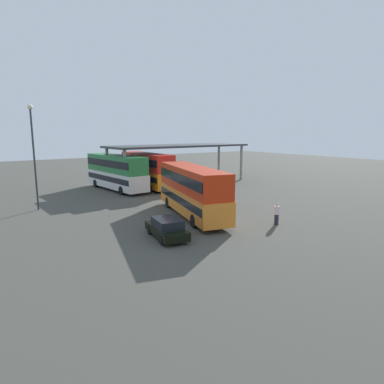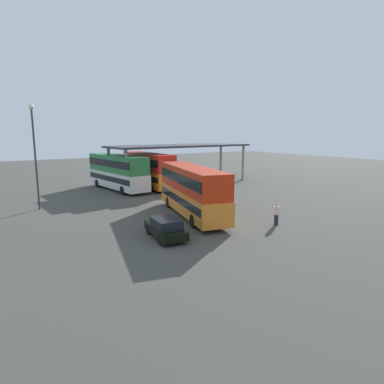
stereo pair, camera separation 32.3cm
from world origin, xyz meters
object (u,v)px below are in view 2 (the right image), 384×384
double_decker_mid_row (148,169)px  pedestrian_waiting (276,214)px  lamppost_tall (34,146)px  double_decker_main (192,189)px  double_decker_near_canopy (118,171)px  parked_hatchback (166,228)px

double_decker_mid_row → pedestrian_waiting: size_ratio=6.45×
double_decker_mid_row → pedestrian_waiting: bearing=-178.4°
lamppost_tall → pedestrian_waiting: 21.32m
double_decker_main → double_decker_mid_row: (3.57, 15.08, 0.11)m
double_decker_near_canopy → pedestrian_waiting: size_ratio=6.68×
double_decker_mid_row → lamppost_tall: size_ratio=1.16×
pedestrian_waiting → double_decker_main: bearing=-136.7°
double_decker_near_canopy → pedestrian_waiting: (3.91, -21.44, -1.47)m
double_decker_main → pedestrian_waiting: double_decker_main is taller
double_decker_main → parked_hatchback: double_decker_main is taller
double_decker_main → pedestrian_waiting: size_ratio=6.88×
double_decker_near_canopy → lamppost_tall: size_ratio=1.20×
double_decker_near_canopy → double_decker_mid_row: (3.85, -0.41, 0.05)m
lamppost_tall → pedestrian_waiting: (13.78, -15.53, -4.85)m
lamppost_tall → pedestrian_waiting: bearing=-48.4°
double_decker_main → parked_hatchback: bearing=144.9°
parked_hatchback → double_decker_mid_row: (8.38, 19.10, 1.67)m
lamppost_tall → double_decker_main: bearing=-43.3°
parked_hatchback → pedestrian_waiting: 8.65m
double_decker_mid_row → lamppost_tall: lamppost_tall is taller
parked_hatchback → double_decker_mid_row: bearing=-14.3°
double_decker_mid_row → pedestrian_waiting: (0.06, -21.03, -1.52)m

